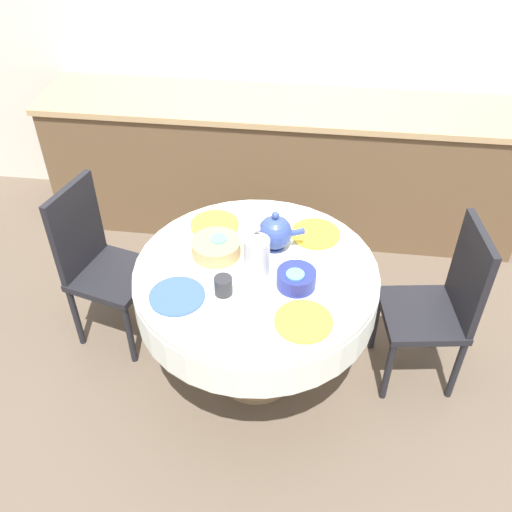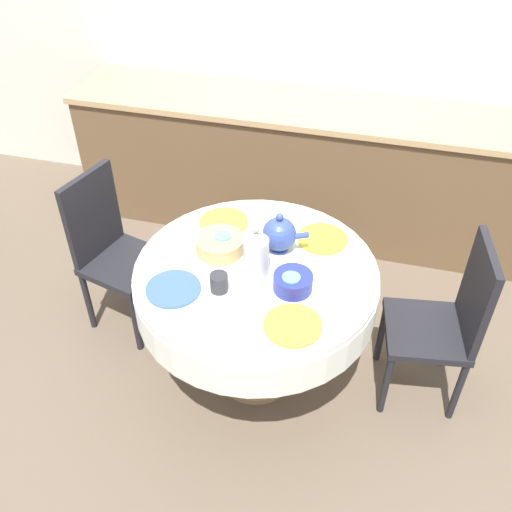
# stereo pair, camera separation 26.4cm
# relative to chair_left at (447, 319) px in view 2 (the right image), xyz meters

# --- Properties ---
(ground_plane) EXTENTS (12.00, 12.00, 0.00)m
(ground_plane) POSITION_rel_chair_left_xyz_m (-0.92, -0.14, -0.53)
(ground_plane) COLOR brown
(wall_back) EXTENTS (7.00, 0.05, 2.60)m
(wall_back) POSITION_rel_chair_left_xyz_m (-0.92, 1.65, 0.77)
(wall_back) COLOR silver
(wall_back) RESTS_ON ground_plane
(kitchen_counter) EXTENTS (3.24, 0.64, 0.94)m
(kitchen_counter) POSITION_rel_chair_left_xyz_m (-0.92, 1.32, -0.06)
(kitchen_counter) COLOR brown
(kitchen_counter) RESTS_ON ground_plane
(dining_table) EXTENTS (1.17, 1.17, 0.77)m
(dining_table) POSITION_rel_chair_left_xyz_m (-0.92, -0.14, 0.11)
(dining_table) COLOR tan
(dining_table) RESTS_ON ground_plane
(chair_left) EXTENTS (0.46, 0.46, 0.97)m
(chair_left) POSITION_rel_chair_left_xyz_m (0.00, 0.00, 0.00)
(chair_left) COLOR black
(chair_left) RESTS_ON ground_plane
(chair_right) EXTENTS (0.49, 0.49, 0.97)m
(chair_right) POSITION_rel_chair_left_xyz_m (-1.82, 0.10, 0.00)
(chair_right) COLOR black
(chair_right) RESTS_ON ground_plane
(plate_near_left) EXTENTS (0.25, 0.25, 0.01)m
(plate_near_left) POSITION_rel_chair_left_xyz_m (-1.25, -0.38, 0.24)
(plate_near_left) COLOR #3856AD
(plate_near_left) RESTS_ON dining_table
(cup_near_left) EXTENTS (0.08, 0.08, 0.09)m
(cup_near_left) POSITION_rel_chair_left_xyz_m (-1.05, -0.32, 0.28)
(cup_near_left) COLOR #28282D
(cup_near_left) RESTS_ON dining_table
(plate_near_right) EXTENTS (0.25, 0.25, 0.01)m
(plate_near_right) POSITION_rel_chair_left_xyz_m (-0.68, -0.46, 0.24)
(plate_near_right) COLOR orange
(plate_near_right) RESTS_ON dining_table
(cup_near_right) EXTENTS (0.08, 0.08, 0.09)m
(cup_near_right) POSITION_rel_chair_left_xyz_m (-0.73, -0.25, 0.28)
(cup_near_right) COLOR #5BA39E
(cup_near_right) RESTS_ON dining_table
(plate_far_left) EXTENTS (0.25, 0.25, 0.01)m
(plate_far_left) POSITION_rel_chair_left_xyz_m (-1.18, 0.17, 0.24)
(plate_far_left) COLOR orange
(plate_far_left) RESTS_ON dining_table
(cup_far_left) EXTENTS (0.08, 0.08, 0.09)m
(cup_far_left) POSITION_rel_chair_left_xyz_m (-1.12, -0.04, 0.28)
(cup_far_left) COLOR #5BA39E
(cup_far_left) RESTS_ON dining_table
(plate_far_right) EXTENTS (0.25, 0.25, 0.01)m
(plate_far_right) POSITION_rel_chair_left_xyz_m (-0.66, 0.16, 0.24)
(plate_far_right) COLOR yellow
(plate_far_right) RESTS_ON dining_table
(cup_far_right) EXTENTS (0.08, 0.08, 0.09)m
(cup_far_right) POSITION_rel_chair_left_xyz_m (-0.85, 0.07, 0.28)
(cup_far_right) COLOR #DBB766
(cup_far_right) RESTS_ON dining_table
(coffee_carafe) EXTENTS (0.12, 0.12, 0.28)m
(coffee_carafe) POSITION_rel_chair_left_xyz_m (-0.92, -0.17, 0.36)
(coffee_carafe) COLOR #B2B2B7
(coffee_carafe) RESTS_ON dining_table
(teapot) EXTENTS (0.23, 0.17, 0.22)m
(teapot) POSITION_rel_chair_left_xyz_m (-0.85, 0.03, 0.33)
(teapot) COLOR #33478E
(teapot) RESTS_ON dining_table
(bread_basket) EXTENTS (0.24, 0.24, 0.08)m
(bread_basket) POSITION_rel_chair_left_xyz_m (-1.13, -0.05, 0.28)
(bread_basket) COLOR tan
(bread_basket) RESTS_ON dining_table
(fruit_bowl) EXTENTS (0.18, 0.18, 0.08)m
(fruit_bowl) POSITION_rel_chair_left_xyz_m (-0.73, -0.23, 0.28)
(fruit_bowl) COLOR navy
(fruit_bowl) RESTS_ON dining_table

